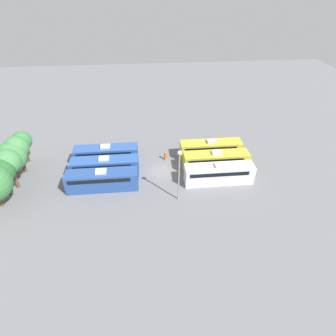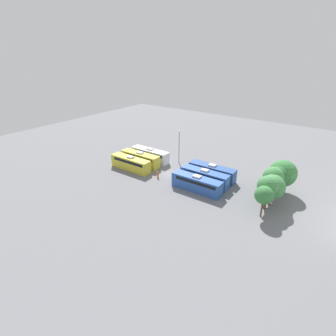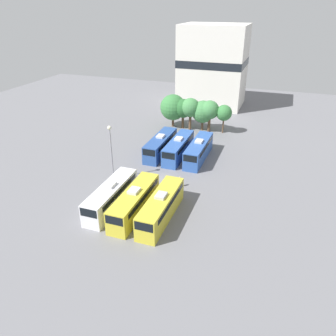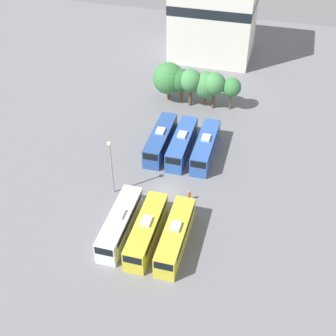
% 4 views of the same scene
% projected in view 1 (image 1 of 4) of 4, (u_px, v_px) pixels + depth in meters
% --- Properties ---
extents(ground_plane, '(128.47, 128.47, 0.00)m').
position_uv_depth(ground_plane, '(161.00, 171.00, 44.13)').
color(ground_plane, slate).
extents(bus_0, '(2.54, 10.80, 3.44)m').
position_uv_depth(bus_0, '(219.00, 173.00, 40.93)').
color(bus_0, silver).
rests_on(bus_0, ground_plane).
extents(bus_1, '(2.54, 10.80, 3.44)m').
position_uv_depth(bus_1, '(215.00, 160.00, 43.72)').
color(bus_1, gold).
rests_on(bus_1, ground_plane).
extents(bus_2, '(2.54, 10.80, 3.44)m').
position_uv_depth(bus_2, '(210.00, 149.00, 46.55)').
color(bus_2, gold).
rests_on(bus_2, ground_plane).
extents(bus_3, '(2.54, 10.80, 3.44)m').
position_uv_depth(bus_3, '(102.00, 180.00, 39.69)').
color(bus_3, '#284C93').
rests_on(bus_3, ground_plane).
extents(bus_4, '(2.54, 10.80, 3.44)m').
position_uv_depth(bus_4, '(105.00, 166.00, 42.36)').
color(bus_4, '#2D56A8').
rests_on(bus_4, ground_plane).
extents(bus_5, '(2.54, 10.80, 3.44)m').
position_uv_depth(bus_5, '(106.00, 154.00, 45.18)').
color(bus_5, '#2D56A8').
rests_on(bus_5, ground_plane).
extents(worker_person, '(0.36, 0.36, 1.65)m').
position_uv_depth(worker_person, '(165.00, 156.00, 46.41)').
color(worker_person, '#CC4C19').
rests_on(worker_person, ground_plane).
extents(light_pole, '(0.60, 0.60, 8.53)m').
position_uv_depth(light_pole, '(179.00, 168.00, 35.32)').
color(light_pole, gray).
rests_on(light_pole, ground_plane).
extents(tree_1, '(3.92, 3.92, 6.30)m').
position_uv_depth(tree_1, '(1.00, 172.00, 36.98)').
color(tree_1, brown).
rests_on(tree_1, ground_plane).
extents(tree_2, '(3.90, 3.90, 6.73)m').
position_uv_depth(tree_2, '(7.00, 162.00, 38.11)').
color(tree_2, brown).
rests_on(tree_2, ground_plane).
extents(tree_3, '(4.57, 4.57, 6.26)m').
position_uv_depth(tree_3, '(11.00, 157.00, 40.51)').
color(tree_3, brown).
rests_on(tree_3, ground_plane).
extents(tree_4, '(3.79, 3.79, 6.55)m').
position_uv_depth(tree_4, '(16.00, 148.00, 41.36)').
color(tree_4, brown).
rests_on(tree_4, ground_plane).
extents(tree_5, '(3.20, 3.20, 5.86)m').
position_uv_depth(tree_5, '(22.00, 141.00, 43.85)').
color(tree_5, brown).
rests_on(tree_5, ground_plane).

